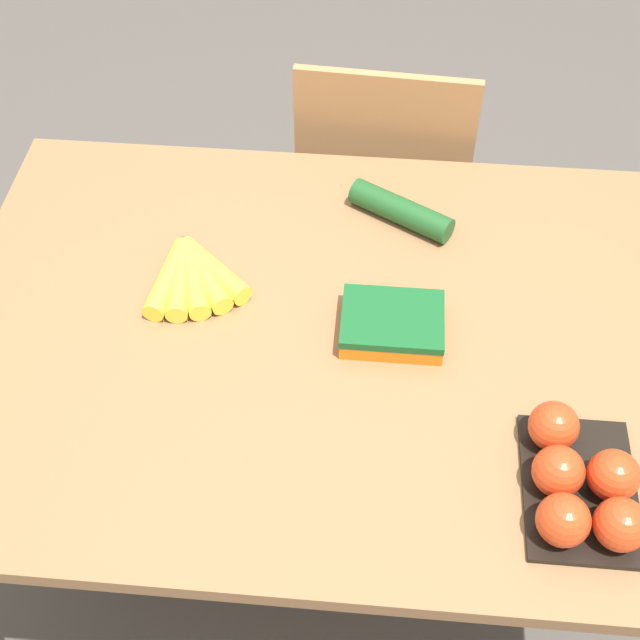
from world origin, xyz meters
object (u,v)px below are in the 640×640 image
(banana_bunch, at_px, (191,276))
(cucumber_near, at_px, (401,211))
(carrot_bag, at_px, (392,323))
(tomato_pack, at_px, (581,483))
(chair, at_px, (383,197))

(banana_bunch, relative_size, cucumber_near, 0.93)
(banana_bunch, distance_m, carrot_bag, 0.37)
(tomato_pack, relative_size, cucumber_near, 1.20)
(carrot_bag, xyz_separation_m, cucumber_near, (0.01, 0.29, 0.00))
(chair, relative_size, cucumber_near, 4.44)
(chair, bearing_deg, banana_bunch, 63.75)
(chair, distance_m, banana_bunch, 0.74)
(banana_bunch, relative_size, tomato_pack, 0.78)
(banana_bunch, bearing_deg, tomato_pack, -30.77)
(banana_bunch, height_order, tomato_pack, tomato_pack)
(banana_bunch, bearing_deg, carrot_bag, -13.26)
(banana_bunch, xyz_separation_m, cucumber_near, (0.37, 0.20, 0.01))
(cucumber_near, bearing_deg, chair, 94.96)
(tomato_pack, bearing_deg, cucumber_near, 115.32)
(chair, xyz_separation_m, banana_bunch, (-0.34, -0.59, 0.30))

